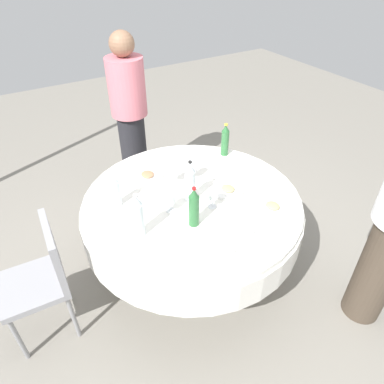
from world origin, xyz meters
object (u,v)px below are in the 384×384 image
Objects in this scene: plate_rear at (228,190)px; plate_inner at (148,176)px; bottle_green_right at (225,140)px; wine_glass_west at (170,200)px; wine_glass_left at (193,167)px; plate_north at (237,229)px; bottle_clear_south at (190,182)px; bottle_clear_front at (138,216)px; chair_east at (43,274)px; bottle_green_outer at (194,208)px; wine_glass_east at (213,194)px; wine_glass_outer at (175,171)px; dining_table at (192,214)px; person_front at (130,116)px; bottle_clear_west at (116,191)px; plate_near at (272,207)px.

plate_rear is 0.63m from plate_inner.
bottle_green_right reaches higher than wine_glass_west.
wine_glass_left is 0.68× the size of plate_north.
bottle_green_right reaches higher than plate_rear.
bottle_clear_south is 0.46m from plate_north.
bottle_clear_front is 0.35× the size of chair_east.
plate_north is at bearing -132.87° from bottle_green_outer.
bottle_clear_south is 2.18× the size of wine_glass_east.
bottle_green_outer reaches higher than wine_glass_west.
bottle_green_outer is at bearing 165.20° from wine_glass_outer.
wine_glass_east is at bearing -97.42° from chair_east.
dining_table is 1.30m from person_front.
bottle_clear_west is 1.14× the size of plate_near.
wine_glass_outer reaches higher than plate_rear.
wine_glass_west is (-0.25, -0.28, -0.03)m from bottle_clear_west.
wine_glass_left is 0.63× the size of plate_inner.
dining_table is 7.23× the size of plate_north.
bottle_clear_west is 0.61m from wine_glass_left.
bottle_clear_west reaches higher than plate_near.
wine_glass_outer is at bearing -50.19° from bottle_clear_front.
bottle_green_outer reaches higher than plate_inner.
plate_north is (-0.83, -0.23, -0.00)m from plate_inner.
bottle_green_right is at bearing -56.36° from bottle_clear_south.
bottle_clear_front reaches higher than chair_east.
bottle_clear_west is 1.16× the size of plate_north.
bottle_green_right is 0.72m from wine_glass_east.
bottle_green_outer is at bearing 74.83° from plate_near.
bottle_clear_front is at bearing 88.83° from wine_glass_east.
person_front is at bearing -0.46° from wine_glass_east.
plate_rear is 0.26× the size of chair_east.
bottle_clear_west reaches higher than wine_glass_west.
dining_table is 11.00× the size of wine_glass_east.
wine_glass_east is (-0.12, -0.27, 0.02)m from wine_glass_west.
bottle_clear_front is 2.08× the size of wine_glass_left.
bottle_green_right is 0.86m from wine_glass_west.
wine_glass_west is at bearing 145.36° from wine_glass_outer.
wine_glass_left reaches higher than wine_glass_outer.
plate_inner is at bearing -101.51° from person_front.
wine_glass_left is 1.07m from person_front.
plate_near is at bearing -146.69° from wine_glass_outer.
plate_rear is (-0.03, -0.46, -0.08)m from wine_glass_west.
bottle_green_outer reaches higher than bottle_green_right.
plate_north is at bearing -169.89° from dining_table.
plate_inner is (0.41, 0.15, 0.16)m from dining_table.
dining_table is 5.13× the size of bottle_clear_front.
wine_glass_west is at bearing 18.72° from bottle_green_outer.
plate_north is (-0.29, -0.54, -0.14)m from bottle_clear_front.
wine_glass_left reaches higher than wine_glass_east.
plate_near is (-0.35, -0.61, -0.08)m from wine_glass_west.
wine_glass_east is (-0.16, -0.08, -0.04)m from bottle_clear_south.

